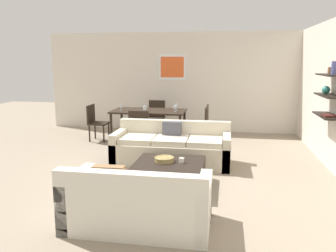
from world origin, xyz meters
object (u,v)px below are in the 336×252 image
(wine_glass_right_far, at_px, (176,106))
(dining_chair_right_near, at_px, (201,123))
(dining_chair_head, at_px, (156,115))
(wine_glass_left_near, at_px, (121,106))
(wine_glass_foot, at_px, (145,108))
(dining_chair_foot, at_px, (140,127))
(wine_glass_right_near, at_px, (175,107))
(sofa_beige, at_px, (172,148))
(dining_chair_left_near, at_px, (95,120))
(candle_jar, at_px, (182,160))
(coffee_table, at_px, (169,175))
(loveseat_white, at_px, (138,203))
(dining_table, at_px, (149,113))
(decorative_bowl, at_px, (164,159))
(dining_chair_right_far, at_px, (202,120))

(wine_glass_right_far, bearing_deg, dining_chair_right_near, -27.96)
(dining_chair_head, height_order, wine_glass_left_near, wine_glass_left_near)
(dining_chair_right_near, relative_size, wine_glass_foot, 5.21)
(dining_chair_right_near, height_order, wine_glass_foot, wine_glass_foot)
(dining_chair_foot, height_order, wine_glass_right_near, wine_glass_right_near)
(sofa_beige, height_order, dining_chair_left_near, dining_chair_left_near)
(candle_jar, bearing_deg, sofa_beige, 106.22)
(dining_chair_foot, bearing_deg, coffee_table, -64.99)
(dining_chair_right_near, bearing_deg, loveseat_white, -95.82)
(dining_chair_right_near, bearing_deg, dining_chair_head, 139.54)
(dining_table, distance_m, dining_chair_foot, 0.90)
(loveseat_white, distance_m, dining_chair_foot, 3.62)
(sofa_beige, height_order, coffee_table, sofa_beige)
(dining_table, height_order, wine_glass_right_far, wine_glass_right_far)
(sofa_beige, bearing_deg, coffee_table, -83.06)
(decorative_bowl, xyz_separation_m, candle_jar, (0.27, -0.01, -0.00))
(dining_chair_head, relative_size, dining_chair_right_far, 1.00)
(dining_chair_right_near, bearing_deg, dining_chair_foot, -152.56)
(coffee_table, relative_size, wine_glass_left_near, 7.32)
(decorative_bowl, bearing_deg, dining_chair_right_far, 83.40)
(decorative_bowl, bearing_deg, dining_chair_foot, 113.96)
(sofa_beige, distance_m, decorative_bowl, 1.18)
(wine_glass_foot, bearing_deg, loveseat_white, -77.73)
(decorative_bowl, distance_m, wine_glass_right_near, 2.89)
(dining_chair_right_far, height_order, wine_glass_foot, wine_glass_foot)
(loveseat_white, height_order, decorative_bowl, loveseat_white)
(coffee_table, distance_m, dining_chair_right_far, 3.28)
(decorative_bowl, bearing_deg, wine_glass_foot, 109.94)
(dining_chair_left_near, relative_size, dining_chair_foot, 1.00)
(sofa_beige, xyz_separation_m, dining_chair_left_near, (-2.14, 1.57, 0.21))
(loveseat_white, xyz_separation_m, dining_table, (-0.86, 4.39, 0.39))
(loveseat_white, relative_size, candle_jar, 19.90)
(candle_jar, bearing_deg, coffee_table, -159.70)
(wine_glass_left_near, bearing_deg, coffee_table, -60.29)
(dining_chair_left_near, xyz_separation_m, dining_chair_right_far, (2.58, 0.43, 0.00))
(loveseat_white, bearing_deg, sofa_beige, 90.24)
(dining_chair_left_near, distance_m, dining_chair_head, 1.70)
(coffee_table, xyz_separation_m, decorative_bowl, (-0.08, 0.08, 0.23))
(coffee_table, bearing_deg, wine_glass_foot, 110.98)
(loveseat_white, distance_m, dining_chair_left_near, 4.70)
(wine_glass_foot, bearing_deg, sofa_beige, -58.06)
(decorative_bowl, height_order, dining_chair_foot, dining_chair_foot)
(sofa_beige, xyz_separation_m, wine_glass_foot, (-0.85, 1.37, 0.57))
(dining_chair_head, xyz_separation_m, wine_glass_left_near, (-0.66, -1.00, 0.35))
(dining_table, distance_m, wine_glass_right_far, 0.70)
(wine_glass_foot, bearing_deg, dining_table, 90.00)
(dining_chair_head, bearing_deg, dining_chair_right_near, -40.46)
(loveseat_white, xyz_separation_m, dining_chair_foot, (-0.86, 3.51, 0.21))
(decorative_bowl, bearing_deg, dining_table, 107.30)
(loveseat_white, height_order, wine_glass_left_near, wine_glass_left_near)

